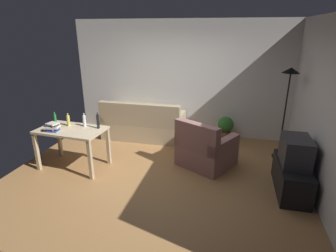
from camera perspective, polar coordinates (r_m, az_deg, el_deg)
name	(u,v)px	position (r m, az deg, el deg)	size (l,w,h in m)	color
ground_plane	(156,174)	(5.03, -2.47, -9.98)	(5.20, 4.40, 0.02)	#9E7042
wall_rear	(180,79)	(6.61, 2.62, 9.83)	(5.20, 0.10, 2.70)	silver
wall_right	(329,112)	(4.56, 30.55, 2.60)	(0.10, 4.40, 2.70)	silver
couch	(143,126)	(6.49, -5.23, 0.05)	(1.88, 0.84, 0.92)	tan
tv_stand	(291,177)	(4.84, 24.37, -9.76)	(0.44, 1.10, 0.48)	black
tv	(296,151)	(4.65, 25.20, -4.78)	(0.41, 0.60, 0.44)	#2D2D33
torchiere_lamp	(288,89)	(5.64, 23.87, 7.12)	(0.32, 0.32, 1.81)	black
desk	(72,135)	(5.29, -19.52, -1.70)	(1.25, 0.79, 0.76)	#C6B28E
potted_plant	(226,127)	(6.47, 11.95, -0.17)	(0.36, 0.36, 0.57)	brown
armchair	(205,150)	(5.21, 7.73, -4.98)	(1.19, 1.17, 0.92)	#996B66
bottle_green	(55,119)	(5.62, -22.54, 1.42)	(0.05, 0.05, 0.23)	#1E722D
bottle_squat	(68,120)	(5.42, -20.14, 1.11)	(0.06, 0.06, 0.24)	#BCB24C
bottle_clear	(84,121)	(5.29, -17.10, 1.09)	(0.06, 0.06, 0.25)	silver
bottle_dark	(98,121)	(5.10, -14.45, 0.95)	(0.05, 0.05, 0.30)	black
book_stack	(52,127)	(5.26, -23.08, -0.18)	(0.28, 0.22, 0.14)	navy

